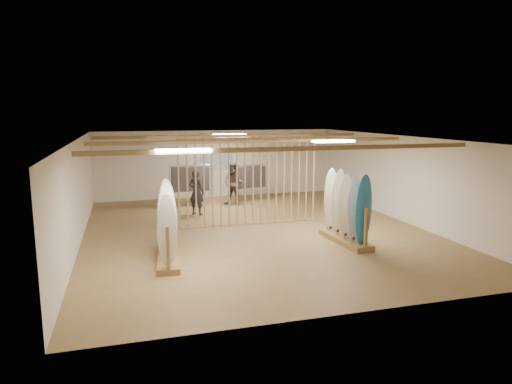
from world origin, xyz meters
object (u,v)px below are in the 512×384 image
object	(u,v)px
rack_right	(346,219)
clothing_rack_b	(249,177)
rack_left	(168,234)
shopper_a	(196,189)
clothing_rack_a	(190,179)
shopper_b	(234,181)

from	to	relation	value
rack_right	clothing_rack_b	xyz separation A→B (m)	(-0.98, 6.51, 0.31)
rack_left	rack_right	xyz separation A→B (m)	(4.84, 0.18, 0.03)
rack_right	clothing_rack_b	world-z (taller)	rack_right
rack_right	shopper_a	xyz separation A→B (m)	(-3.42, 4.58, 0.24)
clothing_rack_a	clothing_rack_b	xyz separation A→B (m)	(2.44, 0.38, -0.07)
shopper_a	shopper_b	xyz separation A→B (m)	(1.62, 1.21, 0.06)
clothing_rack_b	shopper_b	bearing A→B (deg)	-149.95
rack_left	rack_right	distance (m)	4.85
rack_left	clothing_rack_b	world-z (taller)	rack_left
clothing_rack_a	shopper_a	distance (m)	1.56
shopper_b	rack_right	bearing A→B (deg)	-37.85
clothing_rack_a	shopper_b	distance (m)	1.65
rack_right	clothing_rack_b	distance (m)	6.59
rack_right	shopper_b	distance (m)	6.07
rack_right	shopper_a	distance (m)	5.72
shopper_b	clothing_rack_b	bearing A→B (deg)	76.30
rack_left	shopper_a	bearing A→B (deg)	78.61
clothing_rack_b	shopper_a	bearing A→B (deg)	-152.92
shopper_a	shopper_b	size ratio (longest dim) A/B	0.94
rack_left	shopper_a	xyz separation A→B (m)	(1.43, 4.76, 0.27)
rack_left	clothing_rack_b	distance (m)	7.74
rack_left	shopper_a	world-z (taller)	rack_left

